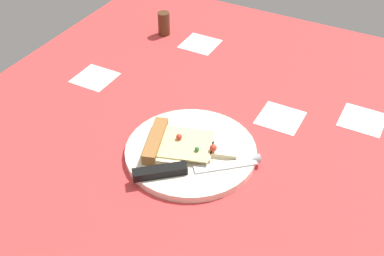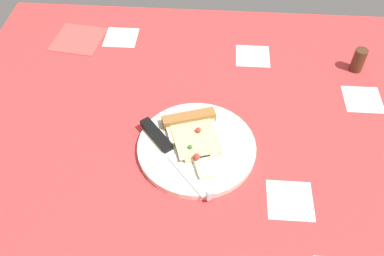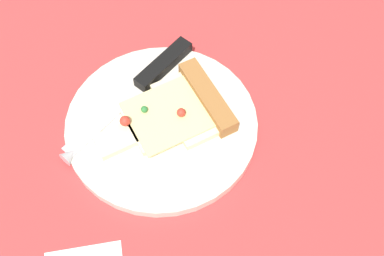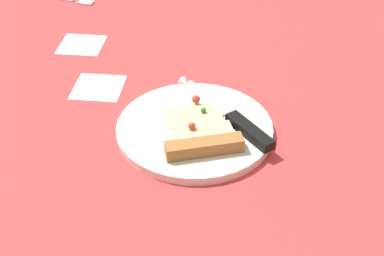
# 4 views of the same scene
# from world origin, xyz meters

# --- Properties ---
(ground_plane) EXTENTS (1.25, 1.25, 0.03)m
(ground_plane) POSITION_xyz_m (-0.00, -0.00, -0.01)
(ground_plane) COLOR #D13838
(ground_plane) RESTS_ON ground
(plate) EXTENTS (0.26, 0.26, 0.01)m
(plate) POSITION_xyz_m (0.03, -0.08, 0.01)
(plate) COLOR silver
(plate) RESTS_ON ground_plane
(pizza_slice) EXTENTS (0.14, 0.19, 0.03)m
(pizza_slice) POSITION_xyz_m (0.04, -0.10, 0.02)
(pizza_slice) COLOR beige
(pizza_slice) RESTS_ON plate
(knife) EXTENTS (0.17, 0.20, 0.02)m
(knife) POSITION_xyz_m (0.09, -0.06, 0.02)
(knife) COLOR silver
(knife) RESTS_ON plate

